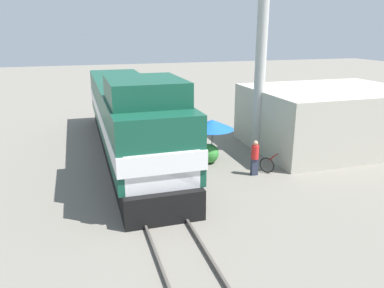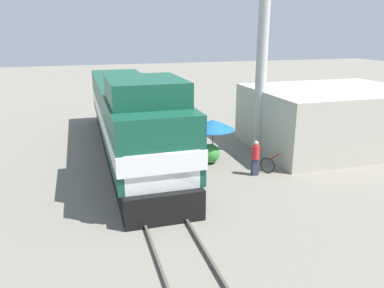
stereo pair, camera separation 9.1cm
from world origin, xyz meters
The scene contains 11 objects.
ground_plane centered at (0.00, 0.00, 0.00)m, with size 120.00×120.00×0.00m, color slate.
rail_near centered at (-0.72, 0.00, 0.07)m, with size 0.08×43.30×0.15m, color #4C4742.
rail_far centered at (0.72, 0.00, 0.07)m, with size 0.08×43.30×0.15m, color #4C4742.
locomotive centered at (0.00, 4.96, 1.98)m, with size 3.08×16.61×4.57m.
utility_pole centered at (6.52, 3.54, 5.40)m, with size 1.80×0.56×10.74m.
vendor_umbrella centered at (3.75, 2.97, 1.87)m, with size 2.16×2.16×2.12m.
billboard_sign centered at (7.70, 1.11, 2.38)m, with size 1.75×0.12×3.22m.
shrub_cluster centered at (3.49, 2.64, 0.48)m, with size 0.97×0.97×0.97m, color #388C38.
person_bystander centered at (4.91, 0.50, 0.88)m, with size 0.34×0.34×1.63m.
bicycle centered at (6.26, 1.09, 0.38)m, with size 1.83×1.64×0.73m.
building_block_distant centered at (10.88, 3.35, 1.65)m, with size 8.64×6.63×3.30m, color #B7B2A3.
Camera 2 is at (-2.44, -13.92, 6.36)m, focal length 35.00 mm.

